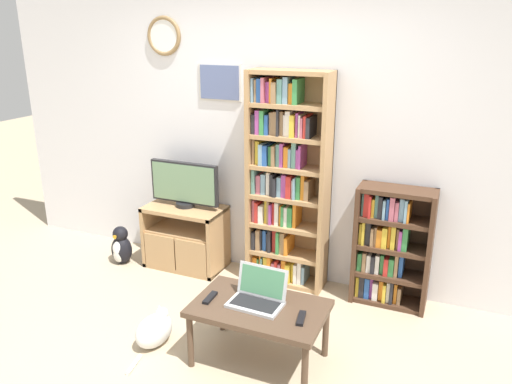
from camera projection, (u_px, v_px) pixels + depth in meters
ground_plane at (177, 376)px, 3.33m from camera, size 18.00×18.00×0.00m
wall_back at (272, 135)px, 4.41m from camera, size 5.63×0.09×2.60m
tv_stand at (185, 237)px, 4.78m from camera, size 0.75×0.42×0.60m
television at (184, 184)px, 4.65m from camera, size 0.69×0.18×0.43m
bookshelf_tall at (285, 182)px, 4.31m from camera, size 0.70×0.28×1.89m
bookshelf_short at (388, 246)px, 4.10m from camera, size 0.61×0.28×1.01m
coffee_table at (259, 312)px, 3.37m from camera, size 0.90×0.56×0.43m
laptop at (258, 295)px, 3.37m from camera, size 0.37×0.27×0.24m
remote_near_laptop at (301, 318)px, 3.19m from camera, size 0.07×0.17×0.02m
remote_far_from_laptop at (210, 298)px, 3.44m from camera, size 0.05×0.16×0.02m
cat at (155, 330)px, 3.63m from camera, size 0.26×0.54×0.28m
penguin_figurine at (121, 247)px, 4.87m from camera, size 0.21×0.19×0.38m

